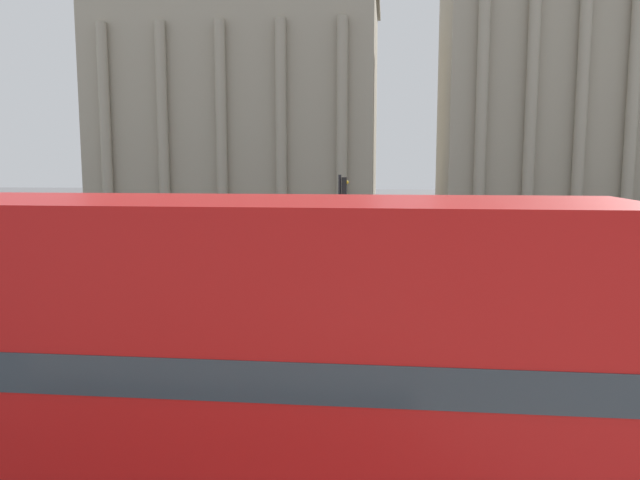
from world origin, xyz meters
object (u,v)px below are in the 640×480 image
(car_silver, at_px, (550,270))
(pedestrian_white, at_px, (192,246))
(traffic_light_mid, at_px, (538,251))
(traffic_light_far, at_px, (341,210))
(plaza_building_right, at_px, (579,90))
(plaza_building_left, at_px, (242,107))
(pedestrian_black, at_px, (18,319))
(pedestrian_blue, at_px, (555,286))
(double_decker_bus, at_px, (169,346))

(car_silver, distance_m, pedestrian_white, 14.46)
(traffic_light_mid, relative_size, traffic_light_far, 0.82)
(pedestrian_white, bearing_deg, plaza_building_right, 120.12)
(plaza_building_left, relative_size, pedestrian_black, 15.25)
(pedestrian_blue, bearing_deg, traffic_light_mid, -50.49)
(plaza_building_right, distance_m, traffic_light_mid, 43.39)
(plaza_building_right, height_order, traffic_light_far, plaza_building_right)
(plaza_building_left, bearing_deg, traffic_light_mid, -66.78)
(plaza_building_left, bearing_deg, plaza_building_right, -2.06)
(double_decker_bus, xyz_separation_m, car_silver, (8.60, 15.63, -1.63))
(plaza_building_right, distance_m, car_silver, 37.91)
(double_decker_bus, distance_m, plaza_building_right, 54.79)
(double_decker_bus, distance_m, pedestrian_white, 19.26)
(traffic_light_far, distance_m, pedestrian_white, 6.71)
(plaza_building_right, distance_m, traffic_light_far, 38.60)
(car_silver, height_order, pedestrian_white, pedestrian_white)
(double_decker_bus, distance_m, pedestrian_black, 8.53)
(traffic_light_mid, bearing_deg, traffic_light_far, 127.50)
(plaza_building_left, bearing_deg, pedestrian_white, -80.60)
(traffic_light_far, relative_size, pedestrian_white, 2.33)
(traffic_light_far, bearing_deg, pedestrian_white, 173.41)
(traffic_light_far, bearing_deg, traffic_light_mid, -52.50)
(pedestrian_white, bearing_deg, plaza_building_left, 167.28)
(double_decker_bus, height_order, traffic_light_far, double_decker_bus)
(plaza_building_right, bearing_deg, double_decker_bus, -110.92)
(traffic_light_far, height_order, pedestrian_black, traffic_light_far)
(plaza_building_right, height_order, pedestrian_black, plaza_building_right)
(double_decker_bus, relative_size, pedestrian_black, 6.66)
(traffic_light_mid, xyz_separation_m, traffic_light_far, (-5.93, 7.73, 0.45))
(double_decker_bus, xyz_separation_m, pedestrian_blue, (7.75, 11.66, -1.42))
(pedestrian_black, bearing_deg, car_silver, 125.62)
(pedestrian_blue, bearing_deg, pedestrian_white, -139.02)
(traffic_light_mid, distance_m, pedestrian_black, 13.31)
(plaza_building_right, height_order, pedestrian_white, plaza_building_right)
(car_silver, xyz_separation_m, pedestrian_white, (-14.19, 2.76, 0.31))
(plaza_building_left, height_order, traffic_light_far, plaza_building_left)
(double_decker_bus, relative_size, pedestrian_white, 6.43)
(plaza_building_left, height_order, traffic_light_mid, plaza_building_left)
(plaza_building_right, bearing_deg, pedestrian_black, -119.51)
(pedestrian_white, bearing_deg, traffic_light_mid, 33.51)
(plaza_building_left, bearing_deg, double_decker_bus, -77.87)
(plaza_building_left, xyz_separation_m, traffic_light_mid, (17.91, -41.74, -7.50))
(pedestrian_blue, distance_m, pedestrian_black, 14.73)
(traffic_light_far, bearing_deg, plaza_building_left, 109.39)
(plaza_building_right, xyz_separation_m, traffic_light_far, (-18.45, -32.92, -8.15))
(traffic_light_far, bearing_deg, plaza_building_right, 60.73)
(pedestrian_blue, distance_m, pedestrian_white, 14.94)
(traffic_light_far, xyz_separation_m, pedestrian_white, (-6.46, 0.75, -1.64))
(double_decker_bus, bearing_deg, pedestrian_white, 100.74)
(pedestrian_blue, relative_size, pedestrian_black, 0.95)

